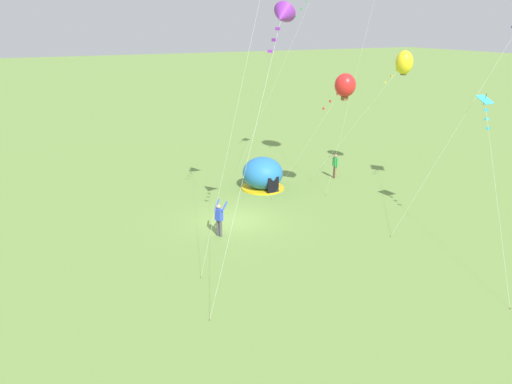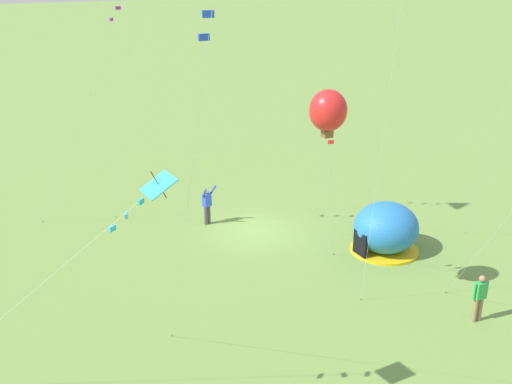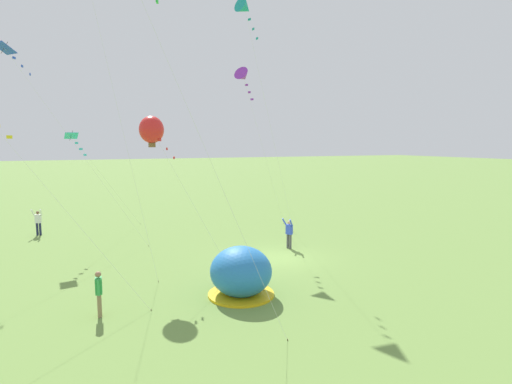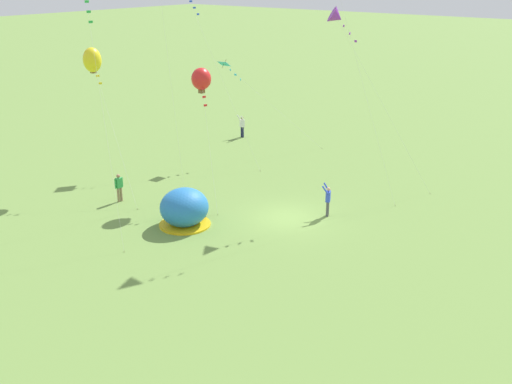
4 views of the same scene
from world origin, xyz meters
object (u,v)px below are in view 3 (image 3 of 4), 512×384
object	(u,v)px
person_near_tent	(289,232)
person_far_back	(38,221)
kite_blue	(10,55)
kite_cyan	(76,142)
person_watching_sky	(99,291)
kite_purple	(243,76)
kite_red	(152,130)
kite_teal	(245,8)
popup_tent	(241,272)

from	to	relation	value
person_near_tent	person_far_back	xyz separation A→B (m)	(10.12, 14.38, -0.00)
kite_blue	kite_cyan	distance (m)	5.56
kite_blue	kite_cyan	world-z (taller)	kite_blue
person_watching_sky	person_near_tent	xyz separation A→B (m)	(5.70, -11.07, 0.03)
kite_purple	kite_red	size ratio (longest dim) A/B	1.45
person_near_tent	kite_blue	xyz separation A→B (m)	(4.68, 14.66, 10.15)
kite_purple	kite_red	xyz separation A→B (m)	(-4.29, 6.50, -3.57)
kite_blue	kite_red	bearing A→B (deg)	-132.66
person_watching_sky	kite_blue	distance (m)	14.98
person_watching_sky	kite_blue	size ratio (longest dim) A/B	0.15
person_watching_sky	kite_cyan	size ratio (longest dim) A/B	0.24
person_far_back	kite_teal	xyz separation A→B (m)	(-8.07, -12.34, 13.42)
kite_teal	kite_cyan	world-z (taller)	kite_teal
kite_red	kite_cyan	bearing A→B (deg)	27.36
person_far_back	kite_teal	bearing A→B (deg)	-123.18
person_far_back	kite_purple	distance (m)	17.38
person_far_back	kite_blue	bearing A→B (deg)	177.02
kite_teal	kite_purple	bearing A→B (deg)	-16.00
person_near_tent	kite_teal	xyz separation A→B (m)	(2.05, 2.04, 13.42)
kite_red	kite_cyan	distance (m)	7.47
person_far_back	kite_teal	world-z (taller)	kite_teal
kite_purple	kite_blue	world-z (taller)	kite_blue
popup_tent	kite_purple	distance (m)	13.66
person_near_tent	kite_blue	distance (m)	18.44
person_watching_sky	person_far_back	world-z (taller)	person_far_back
person_watching_sky	kite_purple	bearing A→B (deg)	-46.77
kite_blue	kite_cyan	bearing A→B (deg)	-76.64
person_far_back	kite_cyan	distance (m)	7.75
person_far_back	kite_cyan	xyz separation A→B (m)	(-4.73, -2.71, 5.51)
person_near_tent	person_far_back	world-z (taller)	same
popup_tent	person_near_tent	xyz separation A→B (m)	(5.88, -5.48, 0.00)
popup_tent	kite_blue	xyz separation A→B (m)	(10.56, 9.18, 10.15)
popup_tent	person_watching_sky	xyz separation A→B (m)	(0.17, 5.59, -0.03)
popup_tent	kite_teal	world-z (taller)	kite_teal
popup_tent	kite_red	world-z (taller)	kite_red
person_near_tent	kite_cyan	xyz separation A→B (m)	(5.39, 11.68, 5.51)
person_far_back	kite_blue	distance (m)	11.52
kite_purple	kite_red	world-z (taller)	kite_purple
person_watching_sky	person_near_tent	distance (m)	12.45
kite_purple	kite_teal	size ratio (longest dim) A/B	0.75
person_near_tent	kite_purple	world-z (taller)	kite_purple
person_near_tent	kite_purple	xyz separation A→B (m)	(3.06, 1.75, 9.62)
person_near_tent	kite_cyan	size ratio (longest dim) A/B	0.26
person_watching_sky	kite_purple	size ratio (longest dim) A/B	0.15
person_watching_sky	kite_red	xyz separation A→B (m)	(4.47, -2.82, 6.09)
popup_tent	kite_cyan	world-z (taller)	kite_cyan
person_near_tent	kite_teal	bearing A→B (deg)	44.81
person_far_back	kite_purple	size ratio (longest dim) A/B	0.17
person_far_back	kite_teal	distance (m)	19.94
person_near_tent	kite_red	xyz separation A→B (m)	(-1.23, 8.25, 6.05)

